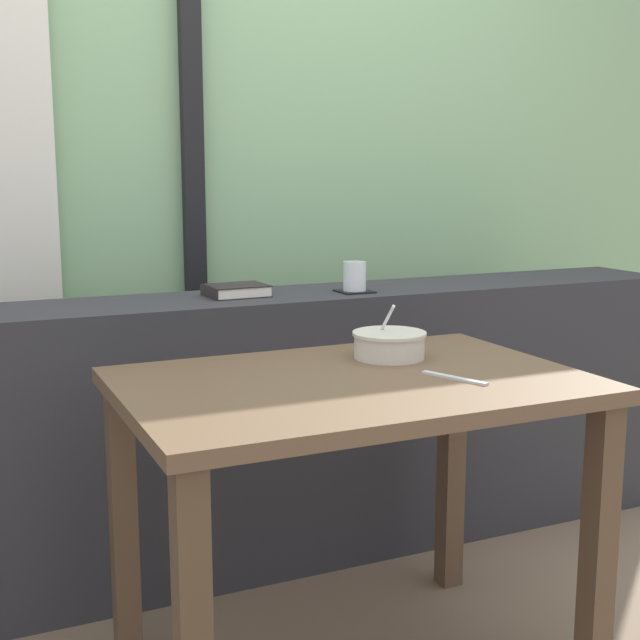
{
  "coord_description": "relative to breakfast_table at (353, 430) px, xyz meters",
  "views": [
    {
      "loc": [
        -0.92,
        -1.81,
        1.2
      ],
      "look_at": [
        0.06,
        0.34,
        0.78
      ],
      "focal_mm": 48.21,
      "sensor_mm": 36.0,
      "label": 1
    }
  ],
  "objects": [
    {
      "name": "window_divider_post",
      "position": [
        0.01,
        1.27,
        0.69
      ],
      "size": [
        0.07,
        0.05,
        2.6
      ],
      "primitive_type": "cube",
      "color": "black",
      "rests_on": "ground"
    },
    {
      "name": "soup_bowl",
      "position": [
        0.18,
        0.15,
        0.15
      ],
      "size": [
        0.18,
        0.18,
        0.14
      ],
      "color": "beige",
      "rests_on": "breakfast_table"
    },
    {
      "name": "dark_console_ledge",
      "position": [
        0.08,
        0.68,
        -0.2
      ],
      "size": [
        2.8,
        0.35,
        0.83
      ],
      "primitive_type": "cube",
      "color": "#2D2D33",
      "rests_on": "ground"
    },
    {
      "name": "juice_glass",
      "position": [
        0.32,
        0.62,
        0.26
      ],
      "size": [
        0.07,
        0.07,
        0.09
      ],
      "color": "white",
      "rests_on": "coaster_square"
    },
    {
      "name": "closed_book",
      "position": [
        -0.04,
        0.69,
        0.23
      ],
      "size": [
        0.18,
        0.14,
        0.03
      ],
      "color": "black",
      "rests_on": "dark_console_ledge"
    },
    {
      "name": "coaster_square",
      "position": [
        0.32,
        0.62,
        0.22
      ],
      "size": [
        0.1,
        0.1,
        0.0
      ],
      "primitive_type": "cube",
      "color": "black",
      "rests_on": "dark_console_ledge"
    },
    {
      "name": "breakfast_table",
      "position": [
        0.0,
        0.0,
        0.0
      ],
      "size": [
        1.04,
        0.7,
        0.73
      ],
      "color": "brown",
      "rests_on": "ground"
    },
    {
      "name": "outdoor_backdrop",
      "position": [
        0.08,
        1.34,
        0.79
      ],
      "size": [
        4.8,
        0.08,
        2.8
      ],
      "primitive_type": "cube",
      "color": "#8EBC89",
      "rests_on": "ground"
    },
    {
      "name": "fork_utensil",
      "position": [
        0.2,
        -0.11,
        0.12
      ],
      "size": [
        0.08,
        0.16,
        0.01
      ],
      "primitive_type": "cube",
      "rotation": [
        0.0,
        0.0,
        0.38
      ],
      "color": "silver",
      "rests_on": "breakfast_table"
    }
  ]
}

